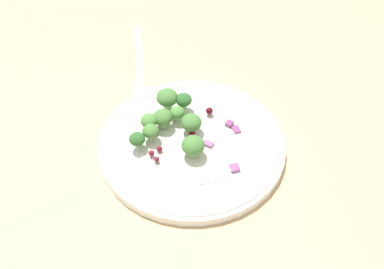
{
  "coord_description": "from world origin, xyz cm",
  "views": [
    {
      "loc": [
        -38.05,
        -19.66,
        50.92
      ],
      "look_at": [
        1.4,
        2.11,
        2.7
      ],
      "focal_mm": 48.26,
      "sensor_mm": 36.0,
      "label": 1
    }
  ],
  "objects_px": {
    "broccoli_floret_0": "(151,131)",
    "broccoli_floret_1": "(191,123)",
    "broccoli_floret_2": "(137,139)",
    "fork": "(139,67)",
    "plate": "(192,144)"
  },
  "relations": [
    {
      "from": "broccoli_floret_0",
      "to": "broccoli_floret_1",
      "type": "height_order",
      "value": "broccoli_floret_1"
    },
    {
      "from": "broccoli_floret_2",
      "to": "fork",
      "type": "relative_size",
      "value": 0.13
    },
    {
      "from": "broccoli_floret_0",
      "to": "broccoli_floret_2",
      "type": "height_order",
      "value": "same"
    },
    {
      "from": "plate",
      "to": "fork",
      "type": "distance_m",
      "value": 0.18
    },
    {
      "from": "broccoli_floret_1",
      "to": "fork",
      "type": "xyz_separation_m",
      "value": [
        0.09,
        0.14,
        -0.03
      ]
    },
    {
      "from": "broccoli_floret_0",
      "to": "broccoli_floret_2",
      "type": "distance_m",
      "value": 0.02
    },
    {
      "from": "plate",
      "to": "broccoli_floret_1",
      "type": "distance_m",
      "value": 0.03
    },
    {
      "from": "broccoli_floret_0",
      "to": "broccoli_floret_2",
      "type": "relative_size",
      "value": 1.04
    },
    {
      "from": "broccoli_floret_0",
      "to": "broccoli_floret_1",
      "type": "distance_m",
      "value": 0.05
    },
    {
      "from": "broccoli_floret_1",
      "to": "broccoli_floret_2",
      "type": "distance_m",
      "value": 0.07
    },
    {
      "from": "plate",
      "to": "fork",
      "type": "height_order",
      "value": "plate"
    },
    {
      "from": "broccoli_floret_2",
      "to": "fork",
      "type": "bearing_deg",
      "value": 32.66
    },
    {
      "from": "broccoli_floret_0",
      "to": "fork",
      "type": "relative_size",
      "value": 0.13
    },
    {
      "from": "broccoli_floret_2",
      "to": "fork",
      "type": "height_order",
      "value": "broccoli_floret_2"
    },
    {
      "from": "broccoli_floret_0",
      "to": "broccoli_floret_1",
      "type": "xyz_separation_m",
      "value": [
        0.04,
        -0.04,
        -0.0
      ]
    }
  ]
}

